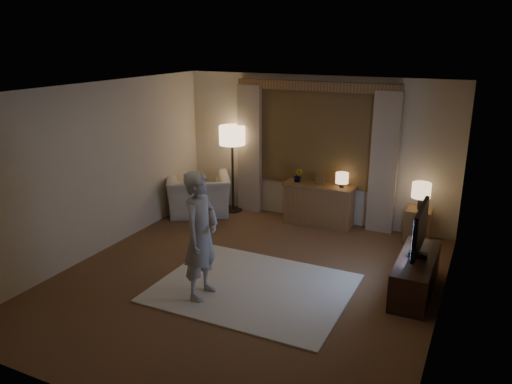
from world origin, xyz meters
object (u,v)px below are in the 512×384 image
Objects in this scene: armchair at (198,195)px; tv_stand at (415,275)px; sideboard at (319,206)px; person at (201,235)px; side_table at (418,225)px.

tv_stand is at bearing 128.31° from armchair.
sideboard is 2.68m from tv_stand.
sideboard is 0.72× the size of person.
armchair reaches higher than side_table.
armchair is 0.82× the size of tv_stand.
person is at bearing -99.00° from sideboard.
sideboard reaches higher than tv_stand.
tv_stand is at bearing -63.23° from person.
armchair is at bearing 31.64° from person.
person reaches higher than tv_stand.
person is (-2.46, -1.30, 0.60)m from tv_stand.
tv_stand is 0.84× the size of person.
side_table is at bearing 97.62° from tv_stand.
side_table is at bearing 152.40° from armchair.
person reaches higher than sideboard.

